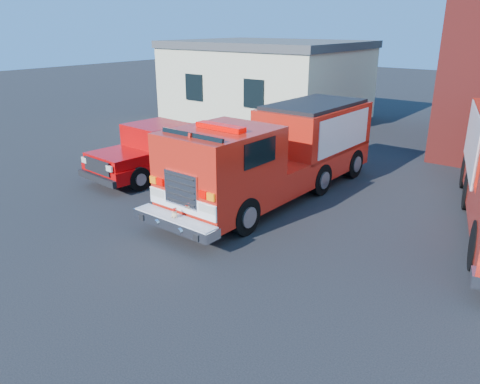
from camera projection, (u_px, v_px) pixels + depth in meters
The scene contains 4 objects.
ground at pixel (266, 224), 12.99m from camera, with size 100.00×100.00×0.00m, color black.
side_building at pixel (267, 79), 27.09m from camera, with size 10.20×8.20×4.35m.
fire_engine at pixel (278, 153), 14.73m from camera, with size 2.71×9.01×2.76m.
pickup_truck at pixel (164, 149), 17.21m from camera, with size 2.48×5.90×1.89m.
Camera 1 is at (6.70, -9.88, 5.26)m, focal length 35.00 mm.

